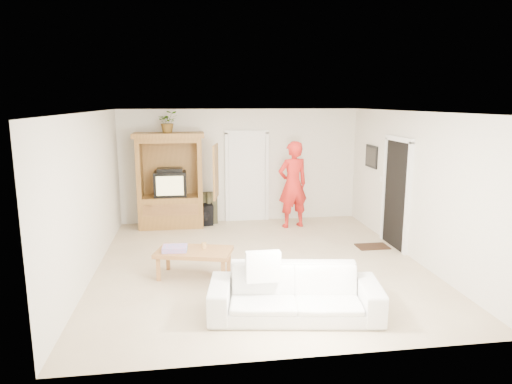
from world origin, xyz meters
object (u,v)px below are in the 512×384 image
Objects in this scene: armoire at (172,187)px; coffee_table at (194,253)px; man at (293,185)px; sofa at (295,293)px.

coffee_table is (0.45, -3.09, -0.53)m from armoire.
coffee_table is at bearing 36.38° from man.
coffee_table is (-1.28, 1.58, 0.06)m from sofa.
man is 1.47× the size of coffee_table.
sofa is at bearing 63.63° from man.
man is at bearing 86.38° from sofa.
man is at bearing -8.79° from armoire.
coffee_table is at bearing 137.61° from sofa.
man is 0.87× the size of sofa.
sofa is (-0.92, -4.26, -0.64)m from man.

